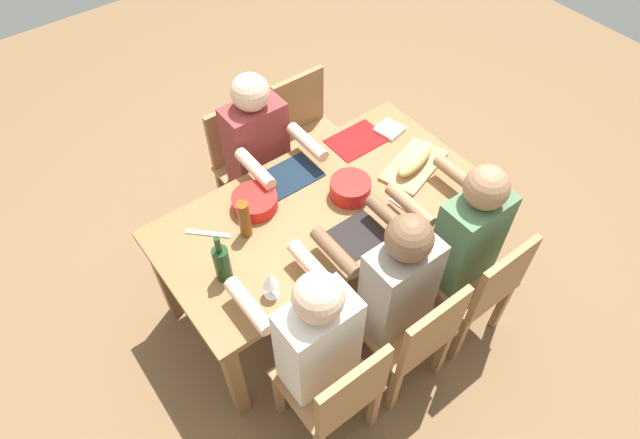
# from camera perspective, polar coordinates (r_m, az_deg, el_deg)

# --- Properties ---
(ground_plane) EXTENTS (8.00, 8.00, 0.00)m
(ground_plane) POSITION_cam_1_polar(r_m,az_deg,el_deg) (3.43, 0.00, -6.72)
(ground_plane) COLOR brown
(dining_table) EXTENTS (1.72, 0.86, 0.74)m
(dining_table) POSITION_cam_1_polar(r_m,az_deg,el_deg) (2.91, 0.00, 0.27)
(dining_table) COLOR olive
(dining_table) RESTS_ON ground_plane
(chair_far_right) EXTENTS (0.40, 0.40, 0.85)m
(chair_far_right) POSITION_cam_1_polar(r_m,az_deg,el_deg) (3.65, -1.25, 9.27)
(chair_far_right) COLOR #9E7044
(chair_far_right) RESTS_ON ground_plane
(chair_far_center) EXTENTS (0.40, 0.40, 0.85)m
(chair_far_center) POSITION_cam_1_polar(r_m,az_deg,el_deg) (3.47, -7.58, 6.09)
(chair_far_center) COLOR #9E7044
(chair_far_center) RESTS_ON ground_plane
(diner_far_center) EXTENTS (0.41, 0.53, 1.20)m
(diner_far_center) POSITION_cam_1_polar(r_m,az_deg,el_deg) (3.20, -6.21, 7.04)
(diner_far_center) COLOR #2D2D38
(diner_far_center) RESTS_ON ground_plane
(chair_near_left) EXTENTS (0.40, 0.40, 0.85)m
(chair_near_left) POSITION_cam_1_polar(r_m,az_deg,el_deg) (2.59, 1.82, -17.40)
(chair_near_left) COLOR #9E7044
(chair_near_left) RESTS_ON ground_plane
(diner_near_left) EXTENTS (0.41, 0.53, 1.20)m
(diner_near_left) POSITION_cam_1_polar(r_m,az_deg,el_deg) (2.46, -0.78, -12.34)
(diner_near_left) COLOR #2D2D38
(diner_near_left) RESTS_ON ground_plane
(chair_near_center) EXTENTS (0.40, 0.40, 0.85)m
(chair_near_center) POSITION_cam_1_polar(r_m,az_deg,el_deg) (2.75, 9.73, -11.64)
(chair_near_center) COLOR #9E7044
(chair_near_center) RESTS_ON ground_plane
(diner_near_center) EXTENTS (0.41, 0.53, 1.20)m
(diner_near_center) POSITION_cam_1_polar(r_m,az_deg,el_deg) (2.62, 7.59, -6.68)
(diner_near_center) COLOR #2D2D38
(diner_near_center) RESTS_ON ground_plane
(chair_near_right) EXTENTS (0.40, 0.40, 0.85)m
(chair_near_right) POSITION_cam_1_polar(r_m,az_deg,el_deg) (2.97, 16.34, -6.46)
(chair_near_right) COLOR #9E7044
(chair_near_right) RESTS_ON ground_plane
(diner_near_right) EXTENTS (0.41, 0.53, 1.20)m
(diner_near_right) POSITION_cam_1_polar(r_m,az_deg,el_deg) (2.86, 14.60, -1.70)
(diner_near_right) COLOR #2D2D38
(diner_near_right) RESTS_ON ground_plane
(serving_bowl_pasta) EXTENTS (0.22, 0.22, 0.10)m
(serving_bowl_pasta) POSITION_cam_1_polar(r_m,az_deg,el_deg) (2.85, 3.19, 3.36)
(serving_bowl_pasta) COLOR red
(serving_bowl_pasta) RESTS_ON dining_table
(serving_bowl_greens) EXTENTS (0.24, 0.24, 0.08)m
(serving_bowl_greens) POSITION_cam_1_polar(r_m,az_deg,el_deg) (2.82, -6.83, 1.93)
(serving_bowl_greens) COLOR red
(serving_bowl_greens) RESTS_ON dining_table
(cutting_board) EXTENTS (0.45, 0.33, 0.02)m
(cutting_board) POSITION_cam_1_polar(r_m,az_deg,el_deg) (3.07, 9.77, 5.54)
(cutting_board) COLOR tan
(cutting_board) RESTS_ON dining_table
(bread_loaf) EXTENTS (0.34, 0.20, 0.09)m
(bread_loaf) POSITION_cam_1_polar(r_m,az_deg,el_deg) (3.03, 9.91, 6.28)
(bread_loaf) COLOR tan
(bread_loaf) RESTS_ON cutting_board
(wine_bottle) EXTENTS (0.08, 0.08, 0.29)m
(wine_bottle) POSITION_cam_1_polar(r_m,az_deg,el_deg) (2.52, -10.19, -4.48)
(wine_bottle) COLOR #193819
(wine_bottle) RESTS_ON dining_table
(beer_bottle) EXTENTS (0.06, 0.06, 0.22)m
(beer_bottle) POSITION_cam_1_polar(r_m,az_deg,el_deg) (2.66, -7.90, 0.05)
(beer_bottle) COLOR brown
(beer_bottle) RESTS_ON dining_table
(wine_glass) EXTENTS (0.08, 0.08, 0.17)m
(wine_glass) POSITION_cam_1_polar(r_m,az_deg,el_deg) (2.43, -5.24, -6.35)
(wine_glass) COLOR silver
(wine_glass) RESTS_ON dining_table
(placemat_far_right) EXTENTS (0.32, 0.23, 0.01)m
(placemat_far_right) POSITION_cam_1_polar(r_m,az_deg,el_deg) (3.19, 3.86, 8.25)
(placemat_far_right) COLOR maroon
(placemat_far_right) RESTS_ON dining_table
(placemat_far_center) EXTENTS (0.32, 0.23, 0.01)m
(placemat_far_center) POSITION_cam_1_polar(r_m,az_deg,el_deg) (2.99, -3.15, 4.58)
(placemat_far_center) COLOR #142333
(placemat_far_center) RESTS_ON dining_table
(fork_near_left) EXTENTS (0.02, 0.17, 0.01)m
(fork_near_left) POSITION_cam_1_polar(r_m,az_deg,el_deg) (2.51, -7.51, -8.65)
(fork_near_left) COLOR silver
(fork_near_left) RESTS_ON dining_table
(placemat_near_center) EXTENTS (0.32, 0.23, 0.01)m
(placemat_near_center) POSITION_cam_1_polar(r_m,az_deg,el_deg) (2.70, 3.47, -1.97)
(placemat_near_center) COLOR black
(placemat_near_center) RESTS_ON dining_table
(fork_near_right) EXTENTS (0.04, 0.17, 0.01)m
(fork_near_right) POSITION_cam_1_polar(r_m,az_deg,el_deg) (2.86, 8.62, 1.25)
(fork_near_right) COLOR silver
(fork_near_right) RESTS_ON dining_table
(carving_knife) EXTENTS (0.18, 0.18, 0.01)m
(carving_knife) POSITION_cam_1_polar(r_m,az_deg,el_deg) (2.77, -11.61, -1.45)
(carving_knife) COLOR silver
(carving_knife) RESTS_ON dining_table
(napkin_stack) EXTENTS (0.16, 0.16, 0.02)m
(napkin_stack) POSITION_cam_1_polar(r_m,az_deg,el_deg) (3.27, 7.28, 9.31)
(napkin_stack) COLOR white
(napkin_stack) RESTS_ON dining_table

